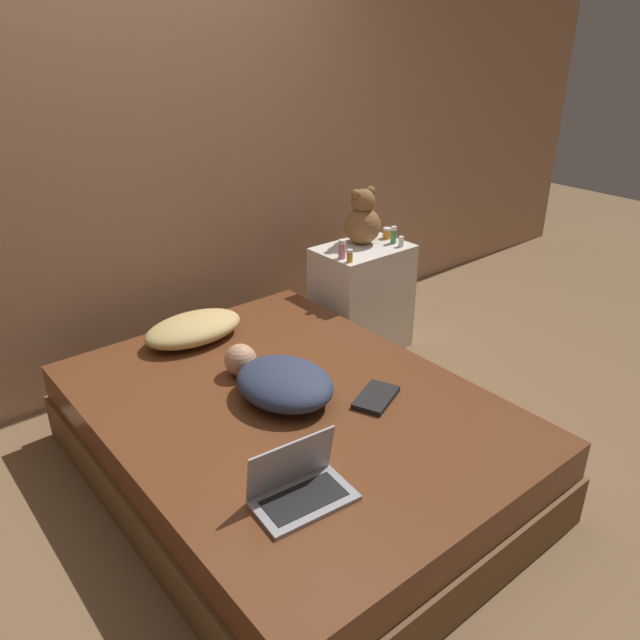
# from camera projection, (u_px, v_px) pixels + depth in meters

# --- Properties ---
(ground_plane) EXTENTS (12.00, 12.00, 0.00)m
(ground_plane) POSITION_uv_depth(u_px,v_px,m) (291.00, 474.00, 2.89)
(ground_plane) COLOR brown
(wall_back) EXTENTS (8.00, 0.06, 2.60)m
(wall_back) POSITION_uv_depth(u_px,v_px,m) (136.00, 148.00, 3.22)
(wall_back) COLOR tan
(wall_back) RESTS_ON ground_plane
(bed) EXTENTS (1.51, 2.02, 0.40)m
(bed) POSITION_uv_depth(u_px,v_px,m) (290.00, 439.00, 2.80)
(bed) COLOR brown
(bed) RESTS_ON ground_plane
(nightstand) EXTENTS (0.55, 0.39, 0.68)m
(nightstand) POSITION_uv_depth(u_px,v_px,m) (362.00, 299.00, 3.86)
(nightstand) COLOR silver
(nightstand) RESTS_ON ground_plane
(pillow) EXTENTS (0.52, 0.32, 0.13)m
(pillow) POSITION_uv_depth(u_px,v_px,m) (194.00, 329.00, 3.20)
(pillow) COLOR tan
(pillow) RESTS_ON bed
(person_lying) EXTENTS (0.42, 0.62, 0.16)m
(person_lying) POSITION_uv_depth(u_px,v_px,m) (279.00, 381.00, 2.72)
(person_lying) COLOR #2D3851
(person_lying) RESTS_ON bed
(laptop) EXTENTS (0.37, 0.24, 0.21)m
(laptop) POSITION_uv_depth(u_px,v_px,m) (299.00, 486.00, 2.15)
(laptop) COLOR #9E9EA3
(laptop) RESTS_ON bed
(teddy_bear) EXTENTS (0.22, 0.22, 0.34)m
(teddy_bear) POSITION_uv_depth(u_px,v_px,m) (363.00, 220.00, 3.71)
(teddy_bear) COLOR brown
(teddy_bear) RESTS_ON nightstand
(bottle_green) EXTENTS (0.03, 0.03, 0.10)m
(bottle_green) POSITION_uv_depth(u_px,v_px,m) (394.00, 235.00, 3.75)
(bottle_green) COLOR #3D8E4C
(bottle_green) RESTS_ON nightstand
(bottle_amber) EXTENTS (0.03, 0.03, 0.07)m
(bottle_amber) POSITION_uv_depth(u_px,v_px,m) (350.00, 256.00, 3.47)
(bottle_amber) COLOR gold
(bottle_amber) RESTS_ON nightstand
(bottle_pink) EXTENTS (0.04, 0.04, 0.11)m
(bottle_pink) POSITION_uv_depth(u_px,v_px,m) (342.00, 249.00, 3.52)
(bottle_pink) COLOR pink
(bottle_pink) RESTS_ON nightstand
(bottle_orange) EXTENTS (0.05, 0.05, 0.07)m
(bottle_orange) POSITION_uv_depth(u_px,v_px,m) (387.00, 233.00, 3.85)
(bottle_orange) COLOR orange
(bottle_orange) RESTS_ON nightstand
(bottle_white) EXTENTS (0.03, 0.03, 0.06)m
(bottle_white) POSITION_uv_depth(u_px,v_px,m) (401.00, 242.00, 3.71)
(bottle_white) COLOR white
(bottle_white) RESTS_ON nightstand
(book) EXTENTS (0.27, 0.22, 0.02)m
(book) POSITION_uv_depth(u_px,v_px,m) (376.00, 397.00, 2.72)
(book) COLOR black
(book) RESTS_ON bed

